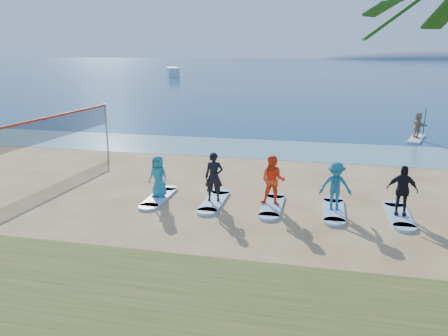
% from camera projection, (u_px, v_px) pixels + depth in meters
% --- Properties ---
extents(ground, '(600.00, 600.00, 0.00)m').
position_uv_depth(ground, '(239.00, 217.00, 14.44)').
color(ground, tan).
rests_on(ground, ground).
extents(shallow_water, '(600.00, 600.00, 0.00)m').
position_uv_depth(shallow_water, '(274.00, 149.00, 24.33)').
color(shallow_water, teal).
rests_on(shallow_water, ground).
extents(ocean, '(600.00, 600.00, 0.00)m').
position_uv_depth(ocean, '(317.00, 65.00, 165.22)').
color(ocean, navy).
rests_on(ocean, ground).
extents(volleyball_net, '(0.61, 9.08, 2.50)m').
position_uv_depth(volleyball_net, '(54.00, 128.00, 19.97)').
color(volleyball_net, gray).
rests_on(volleyball_net, ground).
extents(paddleboard, '(1.58, 3.07, 0.12)m').
position_uv_depth(paddleboard, '(416.00, 139.00, 26.99)').
color(paddleboard, silver).
rests_on(paddleboard, ground).
extents(paddleboarder, '(0.85, 1.54, 1.58)m').
position_uv_depth(paddleboarder, '(418.00, 125.00, 26.77)').
color(paddleboarder, tan).
rests_on(paddleboarder, paddleboard).
extents(boat_offshore_a, '(4.96, 7.35, 1.92)m').
position_uv_depth(boat_offshore_a, '(173.00, 77.00, 92.58)').
color(boat_offshore_a, silver).
rests_on(boat_offshore_a, ground).
extents(surfboard_0, '(0.70, 2.20, 0.09)m').
position_uv_depth(surfboard_0, '(159.00, 197.00, 16.23)').
color(surfboard_0, '#94C3E6').
rests_on(surfboard_0, ground).
extents(student_0, '(0.85, 0.66, 1.55)m').
position_uv_depth(student_0, '(158.00, 176.00, 16.01)').
color(student_0, teal).
rests_on(student_0, surfboard_0).
extents(surfboard_1, '(0.70, 2.20, 0.09)m').
position_uv_depth(surfboard_1, '(214.00, 202.00, 15.78)').
color(surfboard_1, '#94C3E6').
rests_on(surfboard_1, ground).
extents(student_1, '(0.70, 0.52, 1.77)m').
position_uv_depth(student_1, '(214.00, 177.00, 15.54)').
color(student_1, black).
rests_on(student_1, surfboard_1).
extents(surfboard_2, '(0.70, 2.20, 0.09)m').
position_uv_depth(surfboard_2, '(272.00, 206.00, 15.34)').
color(surfboard_2, '#94C3E6').
rests_on(surfboard_2, ground).
extents(student_2, '(0.89, 0.72, 1.76)m').
position_uv_depth(student_2, '(273.00, 181.00, 15.10)').
color(student_2, '#FF451A').
rests_on(student_2, surfboard_2).
extents(surfboard_3, '(0.70, 2.20, 0.09)m').
position_uv_depth(surfboard_3, '(334.00, 210.00, 14.90)').
color(surfboard_3, '#94C3E6').
rests_on(surfboard_3, ground).
extents(student_3, '(1.13, 0.72, 1.66)m').
position_uv_depth(student_3, '(336.00, 186.00, 14.67)').
color(student_3, '#1C6B87').
rests_on(student_3, surfboard_3).
extents(surfboard_4, '(0.70, 2.20, 0.09)m').
position_uv_depth(surfboard_4, '(399.00, 215.00, 14.45)').
color(surfboard_4, '#94C3E6').
rests_on(surfboard_4, ground).
extents(student_4, '(1.03, 0.54, 1.67)m').
position_uv_depth(student_4, '(402.00, 190.00, 14.22)').
color(student_4, black).
rests_on(student_4, surfboard_4).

